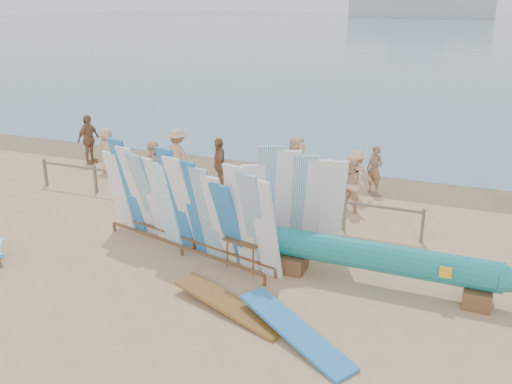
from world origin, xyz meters
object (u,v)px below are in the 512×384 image
at_px(beachgoer_8, 352,186).
at_px(beachgoer_3, 177,155).
at_px(vendor_table, 246,252).
at_px(beachgoer_extra_1, 89,139).
at_px(flat_board_d, 295,339).
at_px(stroller, 304,193).
at_px(outrigger_canoe, 382,260).
at_px(side_surfboard_rack, 293,205).
at_px(beachgoer_9, 356,175).
at_px(beachgoer_7, 374,169).
at_px(beachgoer_0, 108,150).
at_px(main_surfboard_rack, 186,208).
at_px(beachgoer_4, 219,165).
at_px(beachgoer_5, 297,165).
at_px(flat_board_c, 229,310).
at_px(beach_chair_right, 288,202).
at_px(beach_chair_left, 264,202).
at_px(beachgoer_2, 153,168).

bearing_deg(beachgoer_8, beachgoer_3, -167.66).
relative_size(vendor_table, beachgoer_extra_1, 0.64).
relative_size(flat_board_d, stroller, 2.35).
distance_m(vendor_table, beachgoer_extra_1, 10.38).
bearing_deg(outrigger_canoe, side_surfboard_rack, 160.14).
xyz_separation_m(beachgoer_8, beachgoer_9, (-0.13, 1.21, -0.04)).
height_order(beachgoer_3, beachgoer_7, beachgoer_3).
height_order(beachgoer_3, beachgoer_0, beachgoer_3).
bearing_deg(side_surfboard_rack, main_surfboard_rack, 175.82).
height_order(side_surfboard_rack, beachgoer_4, side_surfboard_rack).
relative_size(outrigger_canoe, beachgoer_0, 4.50).
bearing_deg(beachgoer_7, flat_board_d, -63.54).
height_order(vendor_table, beachgoer_extra_1, beachgoer_extra_1).
bearing_deg(beachgoer_3, side_surfboard_rack, 149.17).
height_order(outrigger_canoe, stroller, stroller).
height_order(beachgoer_7, beachgoer_9, beachgoer_7).
xyz_separation_m(side_surfboard_rack, beachgoer_5, (-1.23, 4.23, -0.34)).
distance_m(main_surfboard_rack, flat_board_d, 4.46).
bearing_deg(beachgoer_0, beachgoer_8, 109.95).
bearing_deg(side_surfboard_rack, vendor_table, -150.13).
xyz_separation_m(stroller, beachgoer_5, (-0.62, 1.21, 0.46)).
bearing_deg(beachgoer_5, outrigger_canoe, -153.16).
xyz_separation_m(flat_board_c, beachgoer_extra_1, (-9.11, 7.45, 0.92)).
distance_m(flat_board_c, stroller, 5.95).
bearing_deg(flat_board_c, beach_chair_right, 26.32).
bearing_deg(main_surfboard_rack, beachgoer_5, 92.27).
bearing_deg(beach_chair_left, beachgoer_2, -171.63).
xyz_separation_m(side_surfboard_rack, flat_board_c, (-0.35, -2.90, -1.25)).
bearing_deg(beachgoer_5, beachgoer_4, 99.55).
height_order(beachgoer_extra_1, beachgoer_7, beachgoer_extra_1).
xyz_separation_m(main_surfboard_rack, beachgoer_0, (-5.80, 4.83, -0.39)).
relative_size(flat_board_c, beachgoer_3, 1.50).
distance_m(main_surfboard_rack, side_surfboard_rack, 2.54).
bearing_deg(flat_board_d, beachgoer_9, 35.67).
height_order(main_surfboard_rack, beachgoer_0, main_surfboard_rack).
xyz_separation_m(main_surfboard_rack, beachgoer_9, (2.98, 5.32, -0.41)).
relative_size(beach_chair_right, beachgoer_2, 0.52).
bearing_deg(vendor_table, beachgoer_8, 83.82).
height_order(flat_board_d, beach_chair_left, beach_chair_left).
height_order(main_surfboard_rack, flat_board_c, main_surfboard_rack).
relative_size(main_surfboard_rack, vendor_table, 4.45).
bearing_deg(beach_chair_right, vendor_table, -102.95).
relative_size(beachgoer_8, beachgoer_5, 0.89).
relative_size(side_surfboard_rack, beachgoer_4, 1.60).
relative_size(side_surfboard_rack, beach_chair_right, 3.14).
bearing_deg(beachgoer_5, vendor_table, 177.48).
bearing_deg(beachgoer_2, side_surfboard_rack, 129.59).
relative_size(outrigger_canoe, beach_chair_right, 7.99).
relative_size(flat_board_d, beachgoer_8, 1.66).
height_order(beachgoer_4, beachgoer_2, beachgoer_4).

